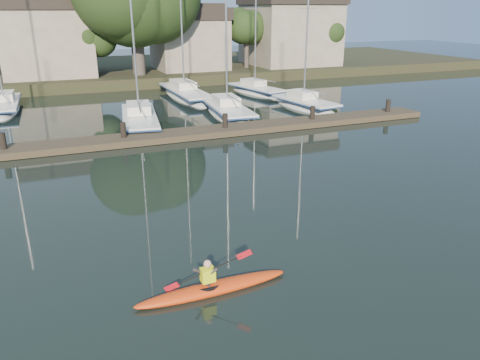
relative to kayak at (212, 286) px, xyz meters
name	(u,v)px	position (x,y,z in m)	size (l,w,h in m)	color
ground	(292,244)	(3.25, 1.57, -0.17)	(160.00, 160.00, 0.00)	black
kayak	(212,286)	(0.00, 0.00, 0.00)	(4.27, 0.85, 1.36)	red
dock	(177,135)	(3.25, 15.57, 0.04)	(34.00, 2.00, 1.80)	#443827
sailboat_2	(140,127)	(1.96, 19.89, -0.36)	(3.59, 9.71, 15.72)	white
sailboat_3	(228,118)	(8.24, 20.29, -0.37)	(3.04, 8.79, 13.89)	white
sailboat_4	(305,111)	(14.57, 20.48, -0.37)	(3.15, 7.53, 12.41)	white
sailboat_5	(5,112)	(-6.42, 28.48, -0.35)	(2.24, 9.10, 15.02)	white
sailboat_6	(186,100)	(7.46, 28.29, -0.37)	(2.49, 11.09, 17.59)	white
sailboat_7	(256,95)	(13.87, 27.92, -0.35)	(3.60, 8.02, 12.52)	white
shore	(125,47)	(4.86, 41.86, 3.06)	(90.00, 25.25, 12.75)	#223018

